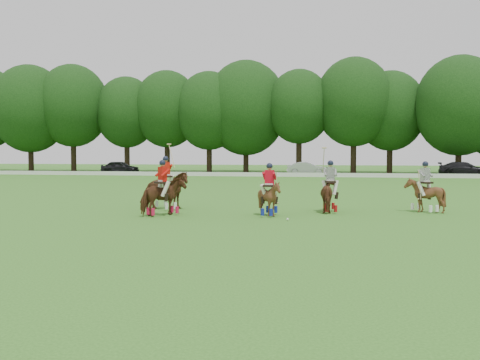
% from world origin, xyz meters
% --- Properties ---
extents(ground, '(180.00, 180.00, 0.00)m').
position_xyz_m(ground, '(0.00, 0.00, 0.00)').
color(ground, '#30671D').
rests_on(ground, ground).
extents(tree_line, '(117.98, 14.32, 14.75)m').
position_xyz_m(tree_line, '(0.26, 48.05, 8.23)').
color(tree_line, black).
rests_on(tree_line, ground).
extents(boundary_rail, '(120.00, 0.10, 0.44)m').
position_xyz_m(boundary_rail, '(0.00, 38.00, 0.22)').
color(boundary_rail, white).
rests_on(boundary_rail, ground).
extents(car_left, '(4.57, 1.86, 1.56)m').
position_xyz_m(car_left, '(-21.34, 42.50, 0.78)').
color(car_left, black).
rests_on(car_left, ground).
extents(car_mid, '(4.64, 1.82, 1.50)m').
position_xyz_m(car_mid, '(1.27, 42.50, 0.75)').
color(car_mid, '#AEAEB3').
rests_on(car_mid, ground).
extents(car_right, '(5.67, 2.95, 1.57)m').
position_xyz_m(car_right, '(18.27, 42.50, 0.79)').
color(car_right, black).
rests_on(car_right, ground).
extents(polo_red_a, '(1.85, 2.00, 2.30)m').
position_xyz_m(polo_red_a, '(-2.40, 2.18, 0.83)').
color(polo_red_a, '#553216').
rests_on(polo_red_a, ground).
extents(polo_red_b, '(2.28, 2.24, 2.98)m').
position_xyz_m(polo_red_b, '(-3.04, 4.53, 0.89)').
color(polo_red_b, '#553216').
rests_on(polo_red_b, ground).
extents(polo_red_c, '(1.25, 1.39, 2.17)m').
position_xyz_m(polo_red_c, '(1.94, 2.87, 0.77)').
color(polo_red_c, '#553216').
rests_on(polo_red_c, ground).
extents(polo_stripe_a, '(1.16, 1.90, 2.80)m').
position_xyz_m(polo_stripe_a, '(4.37, 4.70, 0.81)').
color(polo_stripe_a, '#553216').
rests_on(polo_stripe_a, ground).
extents(polo_stripe_b, '(1.77, 1.81, 2.22)m').
position_xyz_m(polo_stripe_b, '(8.42, 5.38, 0.79)').
color(polo_stripe_b, '#553216').
rests_on(polo_stripe_b, ground).
extents(polo_ball, '(0.09, 0.09, 0.09)m').
position_xyz_m(polo_ball, '(2.81, 1.60, 0.04)').
color(polo_ball, white).
rests_on(polo_ball, ground).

